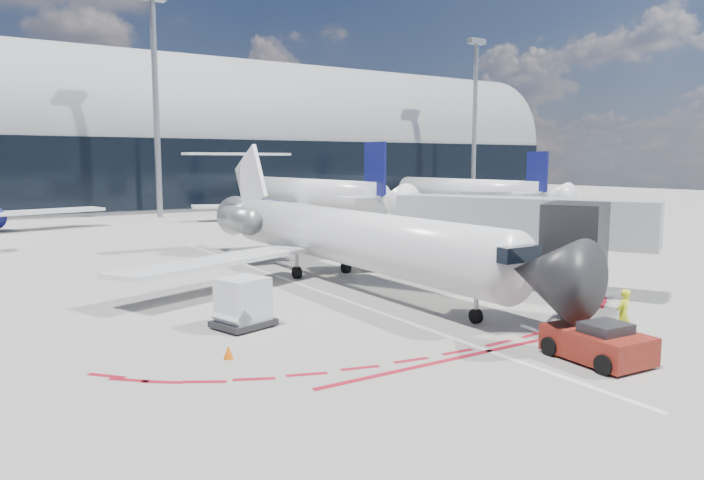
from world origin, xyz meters
TOP-DOWN VIEW (x-y plane):
  - ground at (0.00, 0.00)m, footprint 260.00×260.00m
  - apron_centerline at (0.00, 2.00)m, footprint 0.25×40.00m
  - apron_stop_bar at (0.00, -11.50)m, footprint 14.00×0.25m
  - terminal_building at (0.00, 64.97)m, footprint 150.00×24.15m
  - jet_bridge at (9.79, -3.01)m, footprint 10.03×15.20m
  - light_mast_centre at (5.00, 48.00)m, footprint 0.70×0.70m
  - light_mast_east at (55.00, 48.00)m, footprint 0.70×0.70m
  - regional_jet at (2.25, 2.82)m, footprint 25.12×30.97m
  - pushback_tug at (2.30, -14.16)m, footprint 2.40×5.23m
  - ramp_worker at (5.35, -13.00)m, footprint 0.72×0.50m
  - uld_container at (-6.02, -3.96)m, footprint 2.57×2.36m
  - safety_cone_left at (-8.01, -7.45)m, footprint 0.34×0.34m
  - safety_cone_right at (1.60, -13.09)m, footprint 0.33×0.33m
  - bg_airliner_1 at (20.24, 39.18)m, footprint 32.91×34.84m
  - bg_airliner_2 at (45.21, 39.19)m, footprint 30.10×31.87m

SIDE VIEW (x-z plane):
  - ground at x=0.00m, z-range 0.00..0.00m
  - apron_centerline at x=0.00m, z-range 0.00..0.01m
  - apron_stop_bar at x=0.00m, z-range 0.00..0.01m
  - safety_cone_right at x=1.60m, z-range 0.00..0.47m
  - safety_cone_left at x=-8.01m, z-range 0.00..0.47m
  - pushback_tug at x=2.30m, z-range -0.08..1.27m
  - ramp_worker at x=5.35m, z-range 0.00..1.88m
  - uld_container at x=-6.02m, z-range -0.01..2.00m
  - regional_jet at x=2.25m, z-range -1.29..6.47m
  - jet_bridge at x=9.79m, z-range 0.56..5.46m
  - bg_airliner_2 at x=45.21m, z-range 0.00..9.74m
  - bg_airliner_1 at x=20.24m, z-range 0.00..10.65m
  - terminal_building at x=0.00m, z-range -3.48..20.52m
  - light_mast_centre at x=5.00m, z-range 0.00..25.00m
  - light_mast_east at x=55.00m, z-range 0.00..25.00m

